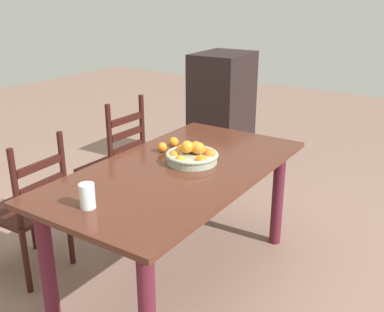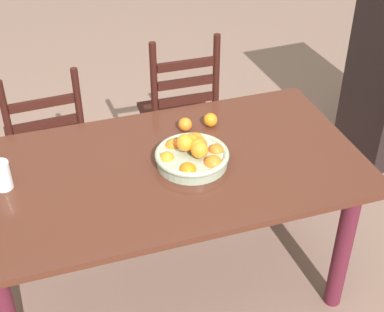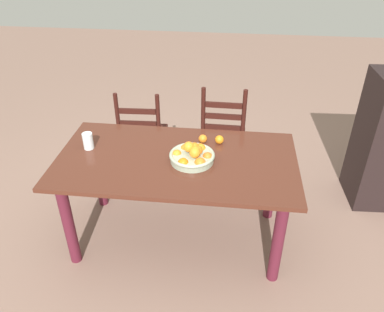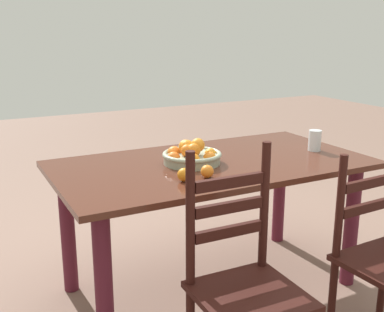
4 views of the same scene
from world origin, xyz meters
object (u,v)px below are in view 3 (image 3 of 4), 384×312
object	(u,v)px
orange_loose_1	(203,139)
drinking_glass	(88,141)
chair_by_cabinet	(223,139)
fruit_bowl	(193,155)
dining_table	(177,172)
orange_loose_0	(219,140)
chair_near_window	(143,136)

from	to	relation	value
orange_loose_1	drinking_glass	bearing A→B (deg)	-167.84
chair_by_cabinet	fruit_bowl	bearing A→B (deg)	78.12
chair_by_cabinet	dining_table	bearing A→B (deg)	70.01
fruit_bowl	orange_loose_0	xyz separation A→B (m)	(0.17, 0.25, -0.01)
chair_by_cabinet	orange_loose_1	size ratio (longest dim) A/B	15.98
chair_near_window	orange_loose_1	xyz separation A→B (m)	(0.60, -0.57, 0.35)
dining_table	orange_loose_1	xyz separation A→B (m)	(0.16, 0.24, 0.15)
fruit_bowl	drinking_glass	distance (m)	0.76
dining_table	chair_near_window	xyz separation A→B (m)	(-0.44, 0.80, -0.20)
orange_loose_1	orange_loose_0	bearing A→B (deg)	-0.17
chair_near_window	drinking_glass	world-z (taller)	chair_near_window
dining_table	fruit_bowl	distance (m)	0.20
chair_near_window	orange_loose_0	bearing A→B (deg)	139.16
dining_table	drinking_glass	xyz separation A→B (m)	(-0.64, 0.06, 0.18)
chair_near_window	drinking_glass	size ratio (longest dim) A/B	7.54
chair_by_cabinet	orange_loose_0	distance (m)	0.61
chair_by_cabinet	orange_loose_0	bearing A→B (deg)	89.78
dining_table	chair_by_cabinet	size ratio (longest dim) A/B	1.67
dining_table	chair_by_cabinet	bearing A→B (deg)	68.91
dining_table	orange_loose_0	world-z (taller)	orange_loose_0
fruit_bowl	orange_loose_0	bearing A→B (deg)	56.37
fruit_bowl	orange_loose_1	bearing A→B (deg)	79.54
chair_near_window	drinking_glass	xyz separation A→B (m)	(-0.20, -0.74, 0.37)
orange_loose_0	orange_loose_1	xyz separation A→B (m)	(-0.12, 0.00, -0.00)
orange_loose_0	dining_table	bearing A→B (deg)	-140.21
dining_table	orange_loose_0	distance (m)	0.40
fruit_bowl	orange_loose_0	size ratio (longest dim) A/B	4.88
chair_by_cabinet	orange_loose_1	xyz separation A→B (m)	(-0.13, -0.53, 0.30)
orange_loose_1	drinking_glass	distance (m)	0.83
orange_loose_0	drinking_glass	bearing A→B (deg)	-169.41
chair_near_window	chair_by_cabinet	world-z (taller)	chair_by_cabinet
orange_loose_0	drinking_glass	size ratio (longest dim) A/B	0.53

